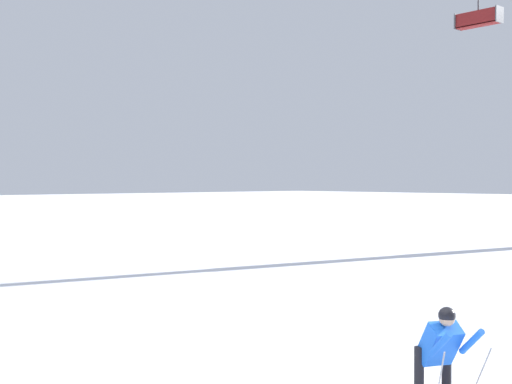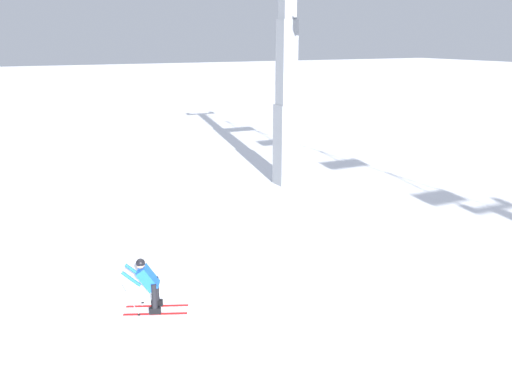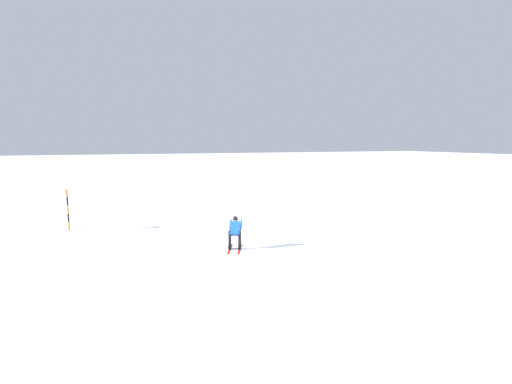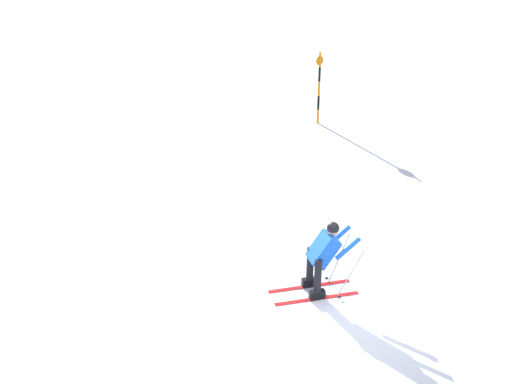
{
  "view_description": "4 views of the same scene",
  "coord_description": "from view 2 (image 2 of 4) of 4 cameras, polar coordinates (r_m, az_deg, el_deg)",
  "views": [
    {
      "loc": [
        -6.74,
        -5.21,
        3.01
      ],
      "look_at": [
        0.7,
        3.15,
        2.81
      ],
      "focal_mm": 47.05,
      "sensor_mm": 36.0,
      "label": 1
    },
    {
      "loc": [
        13.21,
        -3.57,
        6.52
      ],
      "look_at": [
        0.35,
        2.95,
        2.5
      ],
      "focal_mm": 39.08,
      "sensor_mm": 36.0,
      "label": 2
    },
    {
      "loc": [
        6.08,
        15.19,
        4.59
      ],
      "look_at": [
        1.32,
        3.27,
        2.91
      ],
      "focal_mm": 27.16,
      "sensor_mm": 36.0,
      "label": 3
    },
    {
      "loc": [
        -6.55,
        7.17,
        6.72
      ],
      "look_at": [
        0.97,
        1.16,
        2.34
      ],
      "focal_mm": 47.93,
      "sensor_mm": 36.0,
      "label": 4
    }
  ],
  "objects": [
    {
      "name": "ground_plane",
      "position": [
        15.16,
        -10.76,
        -10.21
      ],
      "size": [
        260.0,
        260.0,
        0.0
      ],
      "primitive_type": "plane",
      "color": "white"
    },
    {
      "name": "lift_tower_near",
      "position": [
        24.94,
        3.14,
        11.39
      ],
      "size": [
        0.86,
        2.64,
        11.46
      ],
      "color": "gray",
      "rests_on": "ground_plane"
    },
    {
      "name": "skier_carving_main",
      "position": [
        14.0,
        -11.01,
        -8.97
      ],
      "size": [
        1.19,
        1.67,
        1.5
      ],
      "color": "red",
      "rests_on": "ground_plane"
    }
  ]
}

